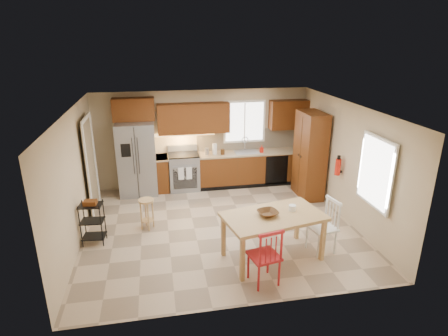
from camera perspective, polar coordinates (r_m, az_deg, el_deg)
floor at (r=7.96m, az=-0.66°, el=-8.85°), size 5.50×5.50×0.00m
ceiling at (r=7.12m, az=-0.73°, el=9.13°), size 5.50×5.00×0.02m
wall_back at (r=9.81m, az=-3.22°, el=4.56°), size 5.50×0.02×2.50m
wall_front at (r=5.22m, az=4.11°, el=-9.67°), size 5.50×0.02×2.50m
wall_left at (r=7.51m, az=-21.84°, el=-1.67°), size 0.02×5.00×2.50m
wall_right at (r=8.34m, az=18.26°, el=0.83°), size 0.02×5.00×2.50m
refrigerator at (r=9.48m, az=-13.11°, el=1.39°), size 0.92×0.75×1.82m
range_stove at (r=9.69m, az=-6.11°, el=-0.61°), size 0.76×0.63×0.92m
base_cabinet_narrow at (r=9.69m, az=-9.35°, el=-0.84°), size 0.30×0.60×0.90m
base_cabinet_run at (r=10.00m, az=4.44°, el=0.04°), size 2.92×0.60×0.90m
dishwasher at (r=9.90m, az=8.00°, el=-0.32°), size 0.60×0.02×0.78m
backsplash at (r=10.05m, az=4.13°, el=4.47°), size 2.92×0.03×0.55m
upper_over_fridge at (r=9.39m, az=-13.64°, el=8.68°), size 1.00×0.35×0.55m
upper_left_block at (r=9.47m, az=-4.66°, el=7.56°), size 1.80×0.35×0.75m
upper_right_block at (r=10.04m, az=9.82°, el=8.03°), size 1.00×0.35×0.75m
window_back at (r=9.89m, az=3.13°, el=7.07°), size 1.12×0.04×1.12m
sink at (r=9.83m, az=3.43°, el=2.22°), size 0.62×0.46×0.16m
undercab_glow at (r=9.52m, az=-6.38°, el=5.12°), size 1.60×0.30×0.01m
soap_bottle at (r=9.79m, az=5.75°, el=2.92°), size 0.09×0.09×0.19m
paper_towel at (r=9.56m, az=-1.43°, el=2.88°), size 0.12×0.12×0.28m
canister_steel at (r=9.55m, az=-2.61°, el=2.53°), size 0.11×0.11×0.18m
canister_wood at (r=9.59m, az=-0.22°, el=2.50°), size 0.10×0.10×0.14m
pantry at (r=9.28m, az=12.94°, el=1.92°), size 0.50×0.95×2.10m
fire_extinguisher at (r=8.46m, az=16.97°, el=0.15°), size 0.12×0.12×0.36m
window_right at (r=7.32m, az=22.13°, el=-0.59°), size 0.04×1.02×1.32m
doorway at (r=8.77m, az=-19.68°, el=0.19°), size 0.04×0.95×2.10m
dining_table at (r=6.79m, az=7.41°, el=-10.37°), size 1.88×1.30×0.84m
chair_red at (r=6.13m, az=6.13°, el=-13.01°), size 0.56×0.56×1.01m
chair_white at (r=7.12m, az=14.71°, el=-8.62°), size 0.56×0.56×1.01m
table_bowl at (r=6.56m, az=6.68°, el=-7.23°), size 0.41×0.41×0.09m
table_jar at (r=6.79m, az=10.35°, el=-6.17°), size 0.16×0.16×0.16m
bar_stool at (r=7.90m, az=-11.65°, el=-6.89°), size 0.34×0.34×0.65m
utility_cart at (r=7.60m, az=-19.37°, el=-7.93°), size 0.45×0.37×0.85m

